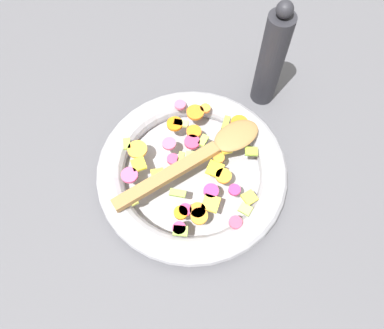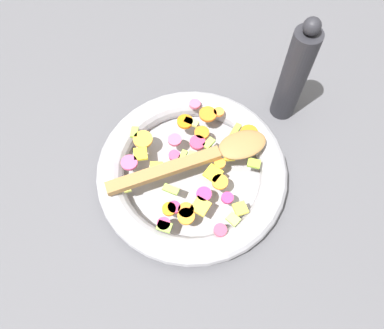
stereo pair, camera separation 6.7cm
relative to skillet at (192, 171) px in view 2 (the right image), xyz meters
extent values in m
plane|color=#4C4C51|center=(0.00, 0.00, -0.02)|extent=(4.00, 4.00, 0.00)
cylinder|color=gray|center=(0.00, 0.00, -0.02)|extent=(0.30, 0.30, 0.01)
torus|color=#9E9EA5|center=(0.00, 0.00, 0.00)|extent=(0.35, 0.35, 0.05)
cylinder|color=orange|center=(0.10, 0.01, 0.03)|extent=(0.04, 0.04, 0.01)
cylinder|color=orange|center=(0.02, -0.12, 0.03)|extent=(0.03, 0.03, 0.01)
cylinder|color=orange|center=(0.04, -0.10, 0.03)|extent=(0.04, 0.04, 0.01)
cylinder|color=orange|center=(-0.06, 0.00, 0.03)|extent=(0.03, 0.03, 0.01)
cylinder|color=orange|center=(-0.04, 0.08, 0.03)|extent=(0.03, 0.03, 0.01)
cylinder|color=orange|center=(-0.05, 0.08, 0.03)|extent=(0.04, 0.04, 0.01)
cylinder|color=orange|center=(-0.02, 0.09, 0.03)|extent=(0.03, 0.03, 0.01)
cylinder|color=orange|center=(0.02, -0.06, 0.03)|extent=(0.03, 0.03, 0.01)
cylinder|color=orange|center=(-0.04, -0.03, 0.03)|extent=(0.03, 0.03, 0.01)
cylinder|color=orange|center=(0.06, -0.06, 0.03)|extent=(0.04, 0.04, 0.01)
cylinder|color=orange|center=(-0.05, -0.11, 0.03)|extent=(0.04, 0.04, 0.01)
cube|color=#94B044|center=(0.02, 0.00, 0.03)|extent=(0.02, 0.03, 0.01)
cube|color=#8FB635|center=(-0.09, -0.07, 0.03)|extent=(0.03, 0.02, 0.01)
cube|color=#ACD259|center=(-0.12, 0.04, 0.03)|extent=(0.02, 0.02, 0.01)
cube|color=#98C148|center=(0.00, 0.06, 0.03)|extent=(0.03, 0.02, 0.01)
cube|color=#ACDC4C|center=(0.00, -0.05, 0.03)|extent=(0.01, 0.02, 0.01)
cube|color=#86B436|center=(-0.02, -0.10, 0.03)|extent=(0.01, 0.03, 0.01)
cube|color=#92C342|center=(0.13, 0.01, 0.03)|extent=(0.02, 0.03, 0.01)
cube|color=#B5C660|center=(0.05, -0.07, 0.03)|extent=(0.03, 0.02, 0.01)
cube|color=#B9C44D|center=(0.07, 0.10, 0.03)|extent=(0.03, 0.02, 0.01)
cube|color=#8DBE46|center=(-0.03, 0.12, 0.03)|extent=(0.03, 0.02, 0.01)
cube|color=#94BA52|center=(0.01, -0.01, 0.03)|extent=(0.03, 0.03, 0.01)
cylinder|color=#CB316E|center=(-0.09, 0.02, 0.03)|extent=(0.02, 0.02, 0.01)
cylinder|color=#C93968|center=(-0.03, 0.12, 0.03)|extent=(0.03, 0.03, 0.01)
cylinder|color=#D43F6A|center=(0.04, 0.01, 0.03)|extent=(0.02, 0.02, 0.01)
cylinder|color=#D84E82|center=(0.09, 0.06, 0.03)|extent=(0.04, 0.04, 0.01)
cylinder|color=#C73272|center=(-0.05, 0.04, 0.03)|extent=(0.04, 0.04, 0.01)
cylinder|color=#D53163|center=(-0.02, 0.08, 0.03)|extent=(0.03, 0.03, 0.01)
cylinder|color=#CE5878|center=(0.07, -0.11, 0.03)|extent=(0.03, 0.03, 0.01)
cylinder|color=#D23861|center=(0.02, -0.04, 0.03)|extent=(0.03, 0.03, 0.01)
cylinder|color=#D9577A|center=(0.05, -0.02, 0.03)|extent=(0.04, 0.04, 0.01)
cylinder|color=#D6405F|center=(-0.11, 0.07, 0.03)|extent=(0.02, 0.02, 0.01)
cube|color=gold|center=(-0.04, -0.05, 0.03)|extent=(0.03, 0.03, 0.01)
cube|color=yellow|center=(-0.12, 0.02, 0.03)|extent=(0.03, 0.03, 0.01)
cube|color=yellow|center=(0.09, 0.04, 0.03)|extent=(0.03, 0.03, 0.01)
cube|color=yellow|center=(-0.04, -0.01, 0.03)|extent=(0.03, 0.03, 0.01)
cube|color=yellow|center=(-0.06, 0.06, 0.03)|extent=(0.03, 0.03, 0.01)
cube|color=gold|center=(0.05, 0.04, 0.03)|extent=(0.03, 0.03, 0.01)
cube|color=olive|center=(0.03, 0.04, 0.04)|extent=(0.13, 0.18, 0.01)
ellipsoid|color=olive|center=(-0.05, -0.08, 0.04)|extent=(0.10, 0.11, 0.01)
cylinder|color=#232328|center=(-0.06, -0.23, 0.08)|extent=(0.05, 0.05, 0.21)
sphere|color=#232328|center=(-0.06, -0.23, 0.20)|extent=(0.03, 0.03, 0.03)
camera|label=1|loc=(-0.12, 0.28, 0.62)|focal=35.00mm
camera|label=2|loc=(-0.18, 0.24, 0.62)|focal=35.00mm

